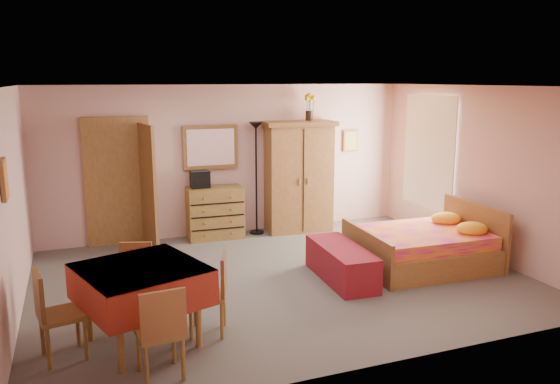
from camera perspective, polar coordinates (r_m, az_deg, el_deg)
name	(u,v)px	position (r m, az deg, el deg)	size (l,w,h in m)	color
floor	(281,278)	(7.60, 0.10, -9.01)	(6.50, 6.50, 0.00)	#645F58
ceiling	(281,86)	(7.11, 0.11, 10.99)	(6.50, 6.50, 0.00)	brown
wall_back	(230,160)	(9.58, -5.26, 3.34)	(6.50, 0.10, 2.60)	#CF9E96
wall_front	(379,235)	(5.05, 10.34, -4.46)	(6.50, 0.10, 2.60)	#CF9E96
wall_left	(10,206)	(6.82, -26.34, -1.29)	(0.10, 5.00, 2.60)	#CF9E96
wall_right	(478,171)	(8.92, 20.01, 2.04)	(0.10, 5.00, 2.60)	#CF9E96
doorway	(118,183)	(9.28, -16.54, 0.90)	(1.06, 0.12, 2.15)	#9E6B35
window	(429,152)	(9.80, 15.34, 4.04)	(0.08, 1.40, 1.95)	white
picture_left	(4,179)	(6.15, -26.88, 1.18)	(0.04, 0.32, 0.42)	orange
picture_back	(351,141)	(10.40, 7.38, 5.34)	(0.30, 0.04, 0.40)	#D8BF59
chest_of_drawers	(215,213)	(9.41, -6.79, -2.17)	(0.94, 0.47, 0.89)	olive
wall_mirror	(211,147)	(9.41, -7.27, 4.67)	(0.95, 0.05, 0.75)	white
stereo	(200,179)	(9.29, -8.36, 1.33)	(0.31, 0.23, 0.29)	black
floor_lamp	(256,179)	(9.53, -2.49, 1.41)	(0.25, 0.25, 1.97)	black
wardrobe	(299,177)	(9.72, 1.95, 1.61)	(1.26, 0.65, 1.97)	#996433
sunflower_vase	(309,107)	(9.75, 3.09, 8.87)	(0.19, 0.19, 0.48)	yellow
bed	(422,237)	(8.21, 14.62, -4.58)	(1.90, 1.50, 0.88)	#D2147A
bench	(341,263)	(7.53, 6.42, -7.39)	(0.52, 1.40, 0.47)	maroon
dining_table	(142,306)	(5.87, -14.19, -11.43)	(1.14, 1.14, 0.84)	maroon
chair_south	(159,331)	(5.23, -12.48, -13.95)	(0.41, 0.41, 0.90)	olive
chair_north	(134,281)	(6.59, -14.98, -8.94)	(0.37, 0.37, 0.82)	olive
chair_west	(62,314)	(5.81, -21.84, -11.72)	(0.42, 0.42, 0.92)	olive
chair_east	(207,294)	(5.97, -7.59, -10.52)	(0.40, 0.40, 0.88)	#A97739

